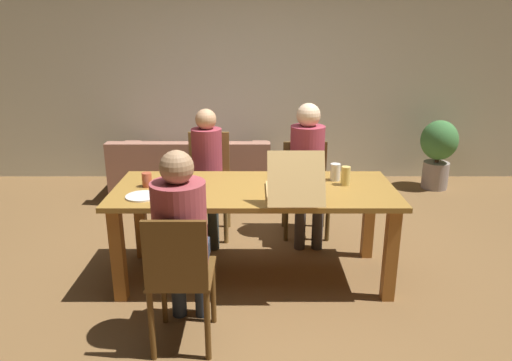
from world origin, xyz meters
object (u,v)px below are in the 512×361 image
Objects in this scene: chair_1 at (210,181)px; couch at (195,174)px; drinking_glass_1 at (347,176)px; drinking_glass_2 at (149,180)px; chair_0 at (307,183)px; potted_plant at (440,149)px; person_0 at (309,161)px; drinking_glass_0 at (337,172)px; person_1 at (208,166)px; person_2 at (183,231)px; chair_2 at (181,275)px; pizza_box_0 at (295,188)px; plate_0 at (183,194)px; plate_1 at (144,196)px; dining_table at (256,201)px.

couch is (-0.30, 1.08, -0.26)m from chair_1.
drinking_glass_2 is at bearing -178.44° from drinking_glass_1.
chair_0 reaches higher than drinking_glass_2.
drinking_glass_2 is 3.81m from potted_plant.
person_0 is (-0.00, -0.14, 0.25)m from chair_0.
drinking_glass_1 is (0.06, -0.12, 0.01)m from drinking_glass_0.
drinking_glass_0 is at bearing -26.76° from person_1.
potted_plant is at bearing 47.91° from person_2.
pizza_box_0 is at bearing 46.10° from chair_2.
chair_1 is at bearing -153.83° from potted_plant.
drinking_glass_1 is at bearing -35.68° from chair_1.
person_2 is 1.43m from drinking_glass_1.
person_0 is at bearing 107.20° from drinking_glass_1.
chair_2 is 0.72× the size of person_2.
drinking_glass_1 is (1.24, 0.25, 0.06)m from plate_0.
plate_0 is at bearing 6.58° from plate_1.
pizza_box_0 is (0.73, -1.05, 0.29)m from chair_1.
chair_2 is at bearing -90.00° from person_1.
chair_1 reaches higher than plate_1.
person_1 is at bearing -90.00° from chair_1.
plate_1 is at bearing -139.36° from chair_0.
chair_1 is at bearing 147.10° from drinking_glass_0.
drinking_glass_2 is at bearing -150.45° from person_0.
dining_table is 1.04m from chair_0.
pizza_box_0 is (-0.21, -0.93, 0.06)m from person_0.
pizza_box_0 is 1.10m from plate_1.
chair_2 is at bearing -133.90° from pizza_box_0.
person_0 is 8.65× the size of drinking_glass_1.
drinking_glass_0 is at bearing 15.25° from plate_1.
person_2 is 2.81m from couch.
chair_1 is 0.79× the size of person_1.
person_0 is 5.46× the size of plate_1.
potted_plant is (2.71, 3.00, -0.24)m from person_2.
drinking_glass_1 is 2.68m from potted_plant.
drinking_glass_0 is (1.09, 1.10, 0.31)m from chair_2.
chair_1 is 7.16× the size of drinking_glass_0.
drinking_glass_0 is (1.09, -0.55, 0.11)m from person_1.
chair_1 is 3.91× the size of plate_0.
chair_2 reaches higher than chair_0.
dining_table is at bearing -163.82° from drinking_glass_0.
chair_2 is 6.69× the size of drinking_glass_0.
chair_1 reaches higher than drinking_glass_2.
plate_1 is at bearing 117.89° from chair_2.
couch is (0.07, 2.18, -0.50)m from plate_1.
person_0 is 1.48× the size of potted_plant.
person_1 is at bearing 149.77° from drinking_glass_1.
chair_2 is (-0.93, -1.82, 0.02)m from chair_0.
potted_plant is (3.10, 2.20, -0.31)m from drinking_glass_2.
dining_table is at bearing 64.13° from chair_2.
chair_1 is at bearing -179.04° from chair_0.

